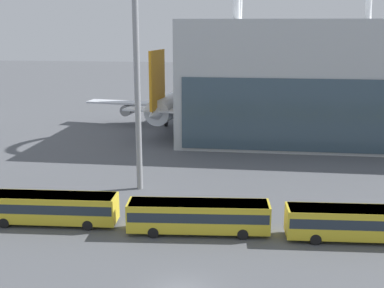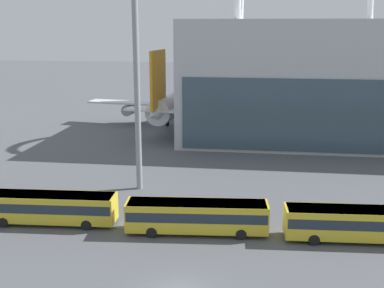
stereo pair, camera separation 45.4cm
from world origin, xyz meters
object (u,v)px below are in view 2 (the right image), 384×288
(shuttle_bus_2, at_px, (49,206))
(shuttle_bus_4, at_px, (359,222))
(shuttle_bus_3, at_px, (197,215))
(airliner_at_gate_far, at_px, (182,101))
(floodlight_mast, at_px, (135,35))

(shuttle_bus_2, distance_m, shuttle_bus_4, 29.14)
(shuttle_bus_3, bearing_deg, shuttle_bus_2, 174.36)
(shuttle_bus_2, xyz_separation_m, shuttle_bus_4, (29.14, 0.05, 0.00))
(airliner_at_gate_far, bearing_deg, shuttle_bus_3, -161.59)
(shuttle_bus_4, height_order, floodlight_mast, floodlight_mast)
(shuttle_bus_2, relative_size, shuttle_bus_4, 1.00)
(shuttle_bus_2, xyz_separation_m, shuttle_bus_3, (14.57, -0.25, 0.00))
(shuttle_bus_2, distance_m, floodlight_mast, 20.60)
(shuttle_bus_3, relative_size, shuttle_bus_4, 1.00)
(shuttle_bus_2, relative_size, floodlight_mast, 0.43)
(shuttle_bus_2, bearing_deg, shuttle_bus_4, -3.10)
(airliner_at_gate_far, xyz_separation_m, shuttle_bus_2, (-5.72, -47.53, -3.22))
(shuttle_bus_2, height_order, floodlight_mast, floodlight_mast)
(airliner_at_gate_far, relative_size, shuttle_bus_2, 2.82)
(airliner_at_gate_far, height_order, floodlight_mast, floodlight_mast)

